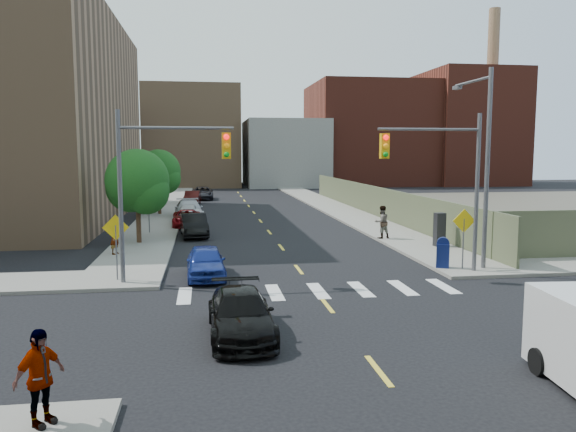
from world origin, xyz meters
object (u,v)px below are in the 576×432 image
object	(u,v)px
parked_car_maroon	(192,198)
pedestrian_sw	(39,378)
pedestrian_west	(115,237)
parked_car_black	(194,225)
parked_car_white	(189,212)
black_sedan	(241,314)
pedestrian_east	(382,222)
parked_car_blue	(206,262)
payphone	(439,229)
parked_car_red	(187,218)
mailbox	(443,253)
parked_car_grey	(202,193)
parked_car_silver	(189,210)

from	to	relation	value
parked_car_maroon	pedestrian_sw	xyz separation A→B (m)	(-1.85, -46.34, 0.42)
pedestrian_west	pedestrian_sw	distance (m)	18.44
parked_car_black	parked_car_maroon	bearing A→B (deg)	85.96
pedestrian_west	pedestrian_sw	world-z (taller)	pedestrian_sw
parked_car_white	black_sedan	bearing A→B (deg)	-80.65
parked_car_maroon	pedestrian_west	xyz separation A→B (m)	(-3.28, -27.95, 0.34)
pedestrian_west	pedestrian_east	xyz separation A→B (m)	(15.08, 3.05, 0.11)
parked_car_blue	parked_car_maroon	distance (m)	33.36
parked_car_blue	payphone	size ratio (longest dim) A/B	2.15
black_sedan	payphone	world-z (taller)	payphone
pedestrian_east	parked_car_black	bearing A→B (deg)	-31.78
pedestrian_west	pedestrian_east	bearing A→B (deg)	-58.63
pedestrian_west	pedestrian_east	world-z (taller)	pedestrian_east
black_sedan	parked_car_red	bearing A→B (deg)	94.43
mailbox	pedestrian_west	world-z (taller)	pedestrian_west
parked_car_blue	payphone	world-z (taller)	payphone
parked_car_white	parked_car_grey	xyz separation A→B (m)	(0.97, 19.25, 0.02)
parked_car_grey	black_sedan	size ratio (longest dim) A/B	1.12
parked_car_silver	black_sedan	xyz separation A→B (m)	(2.30, -28.73, -0.11)
parked_car_blue	pedestrian_east	world-z (taller)	pedestrian_east
black_sedan	pedestrian_west	distance (m)	14.38
parked_car_white	black_sedan	size ratio (longest dim) A/B	0.88
parked_car_black	parked_car_silver	world-z (taller)	parked_car_silver
parked_car_white	parked_car_blue	bearing A→B (deg)	-81.65
parked_car_blue	parked_car_grey	size ratio (longest dim) A/B	0.79
parked_car_red	pedestrian_east	xyz separation A→B (m)	(11.80, -7.95, 0.52)
parked_car_maroon	parked_car_red	bearing A→B (deg)	-86.09
parked_car_grey	payphone	xyz separation A→B (m)	(13.13, -33.93, 0.37)
parked_car_white	parked_car_maroon	xyz separation A→B (m)	(0.00, 13.35, 0.00)
parked_car_blue	parked_car_black	size ratio (longest dim) A/B	0.90
parked_car_blue	black_sedan	world-z (taller)	parked_car_blue
parked_car_black	mailbox	xyz separation A→B (m)	(11.31, -11.96, 0.10)
pedestrian_east	payphone	bearing A→B (deg)	111.17
parked_car_grey	payphone	size ratio (longest dim) A/B	2.73
parked_car_silver	parked_car_maroon	xyz separation A→B (m)	(0.00, 12.48, -0.08)
parked_car_red	pedestrian_sw	distance (m)	29.45
parked_car_white	pedestrian_sw	world-z (taller)	pedestrian_sw
parked_car_silver	mailbox	bearing A→B (deg)	-64.58
parked_car_silver	pedestrian_east	bearing A→B (deg)	-50.52
mailbox	pedestrian_west	xyz separation A→B (m)	(-15.17, 5.58, 0.21)
black_sedan	parked_car_grey	bearing A→B (deg)	90.63
parked_car_blue	parked_car_grey	world-z (taller)	parked_car_grey
parked_car_black	pedestrian_west	distance (m)	7.46
parked_car_grey	pedestrian_sw	bearing A→B (deg)	-93.18
parked_car_white	pedestrian_west	world-z (taller)	pedestrian_west
black_sedan	pedestrian_east	size ratio (longest dim) A/B	2.30
parked_car_grey	pedestrian_sw	world-z (taller)	pedestrian_sw
parked_car_blue	pedestrian_sw	size ratio (longest dim) A/B	2.09
parked_car_grey	mailbox	distance (m)	40.91
parked_car_maroon	parked_car_grey	size ratio (longest dim) A/B	0.82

